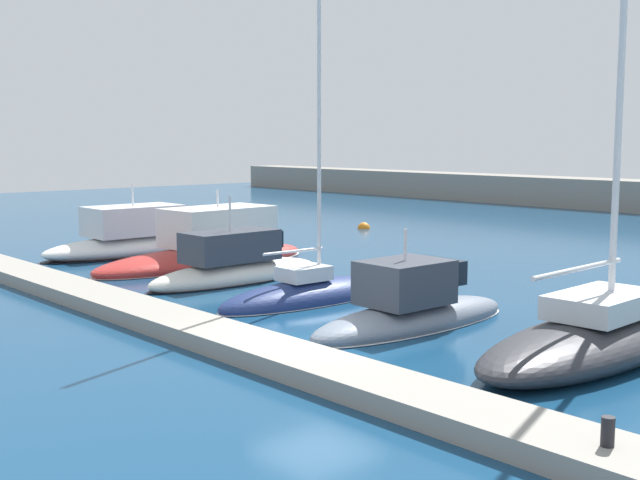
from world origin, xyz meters
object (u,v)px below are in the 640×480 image
(sailboat_charcoal_sixth, at_px, (601,330))
(dock_bollard, at_px, (608,432))
(sailboat_navy_fourth, at_px, (309,295))
(motorboat_red_second, at_px, (209,249))
(motorboat_slate_fifth, at_px, (412,312))
(motorboat_ivory_third, at_px, (236,267))
(mooring_buoy_orange, at_px, (364,229))
(motorboat_white_nearest, at_px, (138,239))

(sailboat_charcoal_sixth, distance_m, dock_bollard, 6.93)
(sailboat_charcoal_sixth, bearing_deg, sailboat_navy_fourth, 93.61)
(motorboat_red_second, distance_m, sailboat_charcoal_sixth, 17.17)
(motorboat_slate_fifth, height_order, sailboat_charcoal_sixth, sailboat_charcoal_sixth)
(motorboat_ivory_third, relative_size, dock_bollard, 16.09)
(motorboat_slate_fifth, xyz_separation_m, sailboat_charcoal_sixth, (4.69, 1.13, 0.16))
(mooring_buoy_orange, height_order, dock_bollard, dock_bollard)
(motorboat_white_nearest, relative_size, sailboat_navy_fourth, 0.66)
(motorboat_ivory_third, xyz_separation_m, sailboat_navy_fourth, (4.29, -0.42, -0.28))
(sailboat_navy_fourth, height_order, mooring_buoy_orange, sailboat_navy_fourth)
(motorboat_slate_fifth, bearing_deg, motorboat_red_second, 81.01)
(dock_bollard, bearing_deg, sailboat_navy_fourth, 158.15)
(motorboat_slate_fifth, distance_m, mooring_buoy_orange, 23.31)
(motorboat_white_nearest, bearing_deg, sailboat_navy_fourth, -95.73)
(motorboat_white_nearest, relative_size, motorboat_red_second, 0.85)
(sailboat_navy_fourth, height_order, dock_bollard, sailboat_navy_fourth)
(motorboat_white_nearest, bearing_deg, mooring_buoy_orange, 2.71)
(sailboat_navy_fourth, relative_size, motorboat_slate_fifth, 1.87)
(motorboat_white_nearest, xyz_separation_m, motorboat_red_second, (4.33, 0.69, -0.09))
(motorboat_red_second, height_order, sailboat_charcoal_sixth, sailboat_charcoal_sixth)
(sailboat_charcoal_sixth, height_order, mooring_buoy_orange, sailboat_charcoal_sixth)
(motorboat_red_second, relative_size, sailboat_navy_fourth, 0.78)
(motorboat_ivory_third, distance_m, sailboat_charcoal_sixth, 13.25)
(motorboat_white_nearest, bearing_deg, dock_bollard, -104.07)
(motorboat_white_nearest, bearing_deg, sailboat_charcoal_sixth, -90.73)
(sailboat_navy_fourth, bearing_deg, motorboat_white_nearest, 85.62)
(sailboat_navy_fourth, bearing_deg, motorboat_red_second, 77.98)
(sailboat_navy_fourth, xyz_separation_m, motorboat_slate_fifth, (4.25, -0.14, 0.18))
(motorboat_red_second, xyz_separation_m, motorboat_slate_fifth, (12.45, -2.09, -0.17))
(sailboat_navy_fourth, distance_m, sailboat_charcoal_sixth, 9.01)
(motorboat_white_nearest, height_order, sailboat_charcoal_sixth, sailboat_charcoal_sixth)
(motorboat_red_second, height_order, motorboat_ivory_third, motorboat_ivory_third)
(motorboat_ivory_third, bearing_deg, mooring_buoy_orange, 29.36)
(sailboat_charcoal_sixth, relative_size, dock_bollard, 44.41)
(motorboat_red_second, xyz_separation_m, sailboat_charcoal_sixth, (17.15, -0.95, -0.01))
(sailboat_navy_fourth, distance_m, dock_bollard, 13.42)
(motorboat_ivory_third, distance_m, sailboat_navy_fourth, 4.32)
(motorboat_red_second, relative_size, sailboat_charcoal_sixth, 0.51)
(motorboat_white_nearest, xyz_separation_m, sailboat_navy_fourth, (12.53, -1.25, -0.44))
(sailboat_charcoal_sixth, bearing_deg, mooring_buoy_orange, 54.42)
(sailboat_navy_fourth, distance_m, motorboat_slate_fifth, 4.26)
(sailboat_navy_fourth, xyz_separation_m, dock_bollard, (12.45, -4.99, 0.42))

